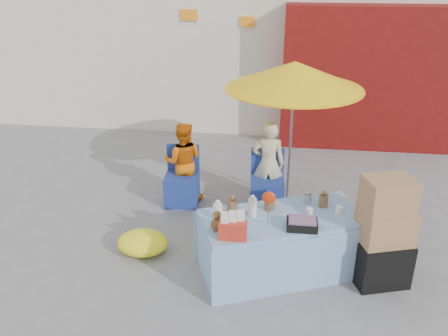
# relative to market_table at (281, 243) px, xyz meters

# --- Properties ---
(ground) EXTENTS (80.00, 80.00, 0.00)m
(ground) POSITION_rel_market_table_xyz_m (-0.70, 0.01, -0.37)
(ground) COLOR slate
(ground) RESTS_ON ground
(market_table) EXTENTS (2.07, 1.52, 1.13)m
(market_table) POSITION_rel_market_table_xyz_m (0.00, 0.00, 0.00)
(market_table) COLOR #87B0D9
(market_table) RESTS_ON ground
(chair_left) EXTENTS (0.51, 0.50, 0.85)m
(chair_left) POSITION_rel_market_table_xyz_m (-1.48, 1.50, -0.11)
(chair_left) COLOR navy
(chair_left) RESTS_ON ground
(chair_right) EXTENTS (0.51, 0.50, 0.85)m
(chair_right) POSITION_rel_market_table_xyz_m (-0.23, 1.50, -0.11)
(chair_right) COLOR navy
(chair_right) RESTS_ON ground
(vendor_orange) EXTENTS (0.61, 0.49, 1.20)m
(vendor_orange) POSITION_rel_market_table_xyz_m (-1.48, 1.63, 0.23)
(vendor_orange) COLOR #D6650B
(vendor_orange) RESTS_ON ground
(vendor_beige) EXTENTS (0.48, 0.34, 1.28)m
(vendor_beige) POSITION_rel_market_table_xyz_m (-0.23, 1.63, 0.27)
(vendor_beige) COLOR beige
(vendor_beige) RESTS_ON ground
(umbrella) EXTENTS (1.90, 1.90, 2.09)m
(umbrella) POSITION_rel_market_table_xyz_m (0.07, 1.78, 1.52)
(umbrella) COLOR gray
(umbrella) RESTS_ON ground
(box_stack) EXTENTS (0.69, 0.62, 1.28)m
(box_stack) POSITION_rel_market_table_xyz_m (1.10, -0.06, 0.22)
(box_stack) COLOR black
(box_stack) RESTS_ON ground
(tarp_bundle) EXTENTS (0.68, 0.56, 0.28)m
(tarp_bundle) POSITION_rel_market_table_xyz_m (-1.70, 0.14, -0.23)
(tarp_bundle) COLOR #FFF11A
(tarp_bundle) RESTS_ON ground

